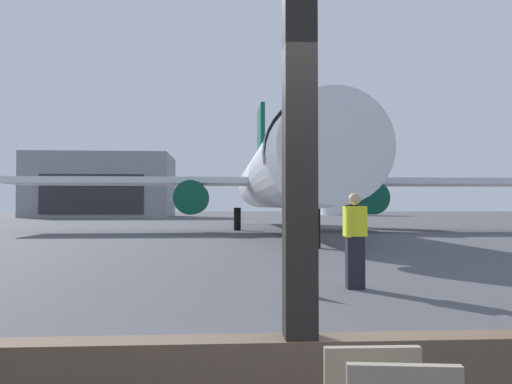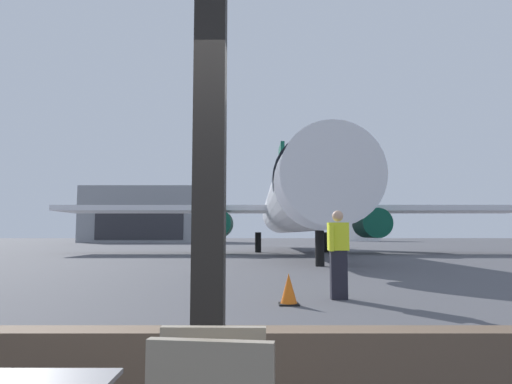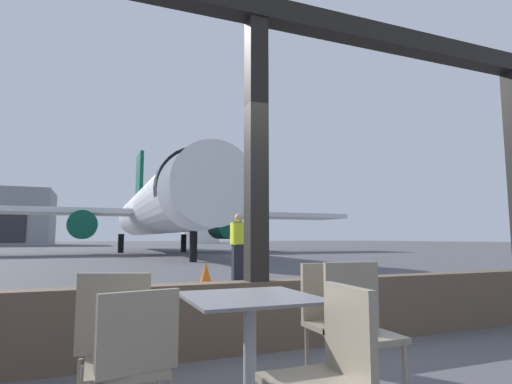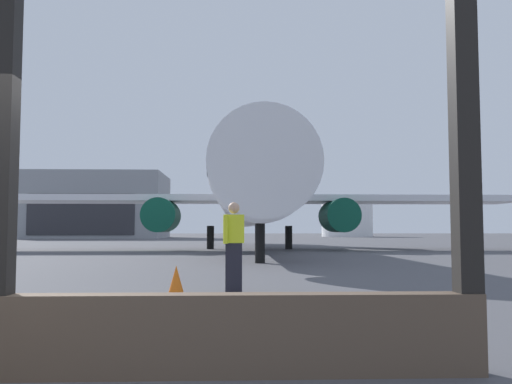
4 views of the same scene
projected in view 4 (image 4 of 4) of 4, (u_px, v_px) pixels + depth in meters
name	position (u px, v px, depth m)	size (l,w,h in m)	color
ground_plane	(211.00, 244.00, 44.33)	(220.00, 220.00, 0.00)	#4C4C51
window_frame	(1.00, 221.00, 4.54)	(8.05, 0.24, 3.69)	brown
airplane	(250.00, 194.00, 32.00)	(31.81, 31.92, 10.16)	silver
ground_crew_worker	(234.00, 245.00, 10.62)	(0.41, 0.45, 1.74)	black
traffic_cone	(176.00, 282.00, 9.85)	(0.36, 0.36, 0.56)	orange
distant_hangar	(95.00, 206.00, 76.43)	(19.41, 13.59, 8.86)	gray
fuel_storage_tank	(347.00, 220.00, 88.55)	(8.19, 8.19, 5.38)	white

